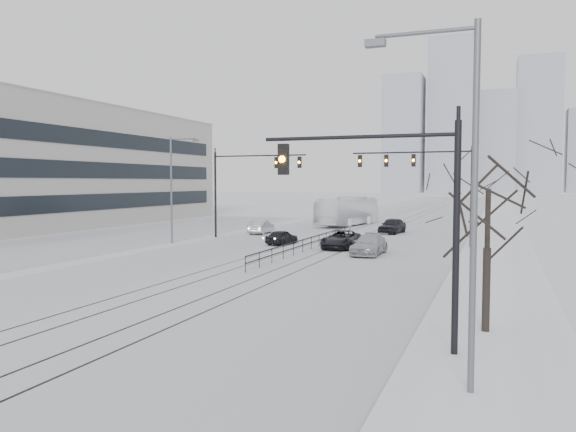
# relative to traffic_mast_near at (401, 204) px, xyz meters

# --- Properties ---
(road) EXTENTS (22.00, 260.00, 0.02)m
(road) POSITION_rel_traffic_mast_near_xyz_m (-10.79, 54.00, -4.55)
(road) COLOR silver
(road) RESTS_ON ground
(sidewalk_east) EXTENTS (5.00, 260.00, 0.16)m
(sidewalk_east) POSITION_rel_traffic_mast_near_xyz_m (2.71, 54.00, -4.48)
(sidewalk_east) COLOR white
(sidewalk_east) RESTS_ON ground
(curb) EXTENTS (0.10, 260.00, 0.12)m
(curb) POSITION_rel_traffic_mast_near_xyz_m (0.26, 54.00, -4.50)
(curb) COLOR gray
(curb) RESTS_ON ground
(parking_strip) EXTENTS (14.00, 60.00, 0.03)m
(parking_strip) POSITION_rel_traffic_mast_near_xyz_m (-30.79, 29.00, -4.55)
(parking_strip) COLOR silver
(parking_strip) RESTS_ON ground
(tram_rails) EXTENTS (5.30, 180.00, 0.01)m
(tram_rails) POSITION_rel_traffic_mast_near_xyz_m (-10.79, 34.00, -4.54)
(tram_rails) COLOR black
(tram_rails) RESTS_ON ground
(skyline) EXTENTS (96.00, 48.00, 72.00)m
(skyline) POSITION_rel_traffic_mast_near_xyz_m (-5.77, 267.63, 26.08)
(skyline) COLOR #9DA2AC
(skyline) RESTS_ON ground
(traffic_mast_near) EXTENTS (6.10, 0.37, 7.00)m
(traffic_mast_near) POSITION_rel_traffic_mast_near_xyz_m (0.00, 0.00, 0.00)
(traffic_mast_near) COLOR black
(traffic_mast_near) RESTS_ON ground
(traffic_mast_ne) EXTENTS (9.60, 0.37, 8.00)m
(traffic_mast_ne) POSITION_rel_traffic_mast_near_xyz_m (-2.64, 29.00, 1.20)
(traffic_mast_ne) COLOR black
(traffic_mast_ne) RESTS_ON ground
(traffic_mast_nw) EXTENTS (9.10, 0.37, 8.00)m
(traffic_mast_nw) POSITION_rel_traffic_mast_near_xyz_m (-19.31, 30.00, 1.01)
(traffic_mast_nw) COLOR black
(traffic_mast_nw) RESTS_ON ground
(street_light_east) EXTENTS (2.73, 0.25, 9.00)m
(street_light_east) POSITION_rel_traffic_mast_near_xyz_m (1.91, -3.00, 0.65)
(street_light_east) COLOR #595B60
(street_light_east) RESTS_ON ground
(street_light_west) EXTENTS (2.73, 0.25, 9.00)m
(street_light_west) POSITION_rel_traffic_mast_near_xyz_m (-22.99, 24.00, 0.65)
(street_light_west) COLOR #595B60
(street_light_west) RESTS_ON ground
(bare_tree) EXTENTS (4.40, 4.40, 6.10)m
(bare_tree) POSITION_rel_traffic_mast_near_xyz_m (2.41, 3.00, -0.07)
(bare_tree) COLOR black
(bare_tree) RESTS_ON ground
(median_fence) EXTENTS (0.06, 24.00, 1.00)m
(median_fence) POSITION_rel_traffic_mast_near_xyz_m (-10.79, 24.00, -4.04)
(median_fence) COLOR black
(median_fence) RESTS_ON ground
(street_sign) EXTENTS (0.70, 0.06, 2.40)m
(street_sign) POSITION_rel_traffic_mast_near_xyz_m (1.01, 26.00, -2.96)
(street_sign) COLOR #595B60
(street_sign) RESTS_ON ground
(sedan_sb_inner) EXTENTS (1.95, 3.76, 1.22)m
(sedan_sb_inner) POSITION_rel_traffic_mast_near_xyz_m (-14.16, 26.38, -3.95)
(sedan_sb_inner) COLOR black
(sedan_sb_inner) RESTS_ON ground
(sedan_sb_outer) EXTENTS (1.71, 4.25, 1.37)m
(sedan_sb_outer) POSITION_rel_traffic_mast_near_xyz_m (-19.58, 34.57, -3.88)
(sedan_sb_outer) COLOR #B1B6B9
(sedan_sb_outer) RESTS_ON ground
(sedan_nb_front) EXTENTS (2.33, 5.04, 1.40)m
(sedan_nb_front) POSITION_rel_traffic_mast_near_xyz_m (-8.79, 25.42, -3.86)
(sedan_nb_front) COLOR black
(sedan_nb_front) RESTS_ON ground
(sedan_nb_right) EXTENTS (2.04, 4.89, 1.41)m
(sedan_nb_right) POSITION_rel_traffic_mast_near_xyz_m (-5.92, 22.52, -3.86)
(sedan_nb_right) COLOR #A9ADB1
(sedan_nb_right) RESTS_ON ground
(sedan_nb_far) EXTENTS (2.45, 4.81, 1.57)m
(sedan_nb_far) POSITION_rel_traffic_mast_near_xyz_m (-7.36, 39.65, -3.78)
(sedan_nb_far) COLOR black
(sedan_nb_far) RESTS_ON ground
(box_truck) EXTENTS (5.01, 12.44, 3.38)m
(box_truck) POSITION_rel_traffic_mast_near_xyz_m (-14.15, 47.94, -2.87)
(box_truck) COLOR white
(box_truck) RESTS_ON ground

